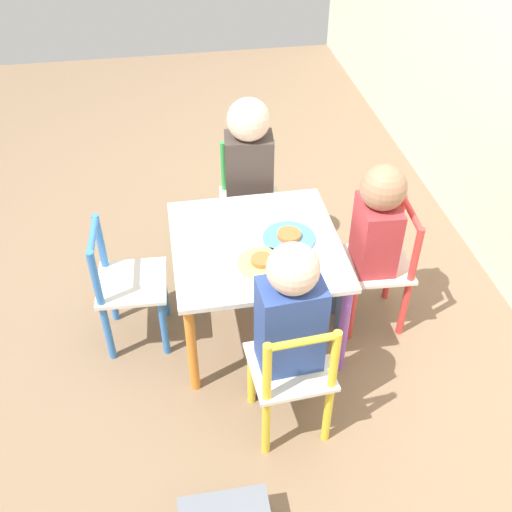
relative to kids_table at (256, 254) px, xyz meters
name	(u,v)px	position (x,y,z in m)	size (l,w,h in m)	color
ground_plane	(256,324)	(0.00, 0.00, -0.38)	(6.00, 6.00, 0.00)	#7F664C
kids_table	(256,254)	(0.00, 0.00, 0.00)	(0.62, 0.62, 0.44)	silver
chair_yellow	(292,376)	(0.50, 0.03, -0.11)	(0.28, 0.28, 0.54)	silver
chair_red	(381,268)	(0.03, 0.50, -0.11)	(0.28, 0.28, 0.54)	silver
chair_green	(249,204)	(-0.50, 0.05, -0.11)	(0.29, 0.29, 0.54)	silver
chair_blue	(127,287)	(-0.03, -0.50, -0.11)	(0.27, 0.27, 0.54)	silver
child_right	(289,321)	(0.44, 0.03, 0.08)	(0.22, 0.21, 0.78)	#38383D
child_back	(371,233)	(0.03, 0.44, 0.07)	(0.21, 0.22, 0.73)	#4C608E
child_left	(249,169)	(-0.44, 0.05, 0.11)	(0.23, 0.21, 0.79)	#4C608E
plate_right	(262,262)	(0.12, 0.00, 0.07)	(0.18, 0.18, 0.03)	#EADB66
plate_back	(289,237)	(0.00, 0.12, 0.07)	(0.20, 0.20, 0.03)	#4C9EE0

